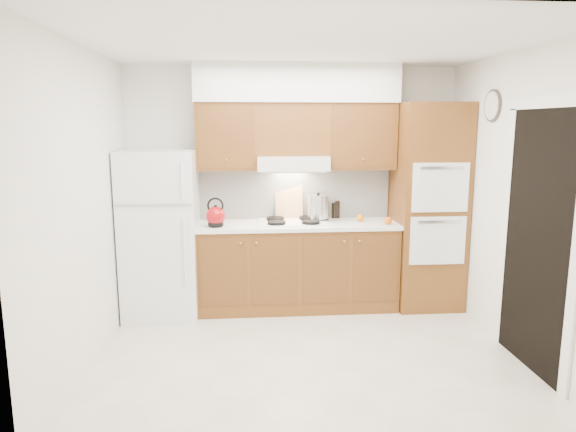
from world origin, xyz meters
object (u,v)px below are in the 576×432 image
object	(u,v)px
kettle	(216,216)
stock_pot	(318,207)
fridge	(161,234)
oven_cabinet	(428,207)

from	to	relation	value
kettle	stock_pot	xyz separation A→B (m)	(1.10, 0.25, 0.04)
kettle	fridge	bearing A→B (deg)	-173.80
fridge	oven_cabinet	world-z (taller)	oven_cabinet
kettle	oven_cabinet	bearing A→B (deg)	16.95
oven_cabinet	fridge	bearing A→B (deg)	-179.30
fridge	stock_pot	xyz separation A→B (m)	(1.67, 0.17, 0.23)
kettle	stock_pot	bearing A→B (deg)	27.09
kettle	stock_pot	distance (m)	1.13
oven_cabinet	kettle	xyz separation A→B (m)	(-2.27, -0.11, -0.05)
fridge	kettle	size ratio (longest dim) A/B	8.65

